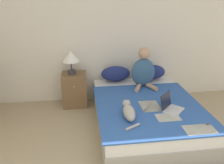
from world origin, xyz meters
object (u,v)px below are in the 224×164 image
pillow_far (151,72)px  cat_tabby (129,111)px  laptop_open (171,107)px  pillow_near (116,74)px  nightstand (75,89)px  person_sitting (143,70)px  table_lamp (71,57)px  bed (145,112)px

pillow_far → cat_tabby: (-0.69, -1.34, -0.06)m
pillow_far → laptop_open: pillow_far is taller
pillow_near → nightstand: pillow_near is taller
laptop_open → nightstand: size_ratio=0.63×
person_sitting → table_lamp: (-1.22, 0.28, 0.20)m
cat_tabby → nightstand: 1.52m
bed → laptop_open: (0.27, -0.35, 0.26)m
laptop_open → nightstand: laptop_open is taller
person_sitting → table_lamp: person_sitting is taller
person_sitting → nightstand: size_ratio=1.14×
cat_tabby → laptop_open: bearing=-78.4°
person_sitting → nightstand: person_sitting is taller
pillow_far → pillow_near: bearing=180.0°
cat_tabby → table_lamp: 1.57m
person_sitting → laptop_open: size_ratio=1.79×
bed → nightstand: nightstand is taller
bed → table_lamp: 1.57m
bed → person_sitting: person_sitting is taller
bed → laptop_open: laptop_open is taller
pillow_near → cat_tabby: 1.35m
bed → nightstand: (-1.09, 0.85, 0.09)m
cat_tabby → laptop_open: laptop_open is taller
cat_tabby → table_lamp: table_lamp is taller
bed → person_sitting: size_ratio=3.03×
person_sitting → cat_tabby: (-0.46, -1.03, -0.21)m
pillow_near → laptop_open: 1.37m
table_lamp → person_sitting: bearing=-12.9°
pillow_far → nightstand: pillow_far is taller
bed → pillow_near: pillow_near is taller
bed → laptop_open: size_ratio=5.43×
bed → pillow_near: 1.01m
laptop_open → table_lamp: bearing=93.5°
nightstand → pillow_near: bearing=2.0°
nightstand → person_sitting: bearing=-13.6°
nightstand → table_lamp: table_lamp is taller
pillow_far → person_sitting: (-0.23, -0.31, 0.15)m
bed → pillow_near: size_ratio=3.92×
person_sitting → cat_tabby: person_sitting is taller
table_lamp → cat_tabby: bearing=-59.8°
table_lamp → pillow_near: bearing=2.4°
pillow_far → table_lamp: size_ratio=1.27×
bed → cat_tabby: cat_tabby is taller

